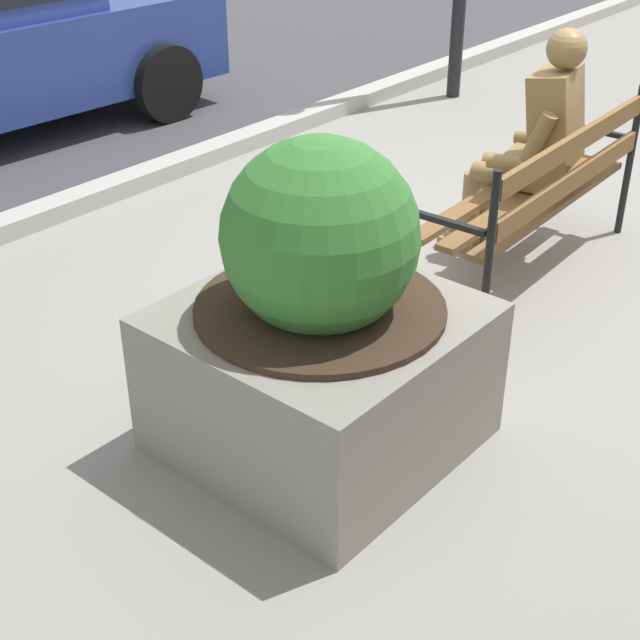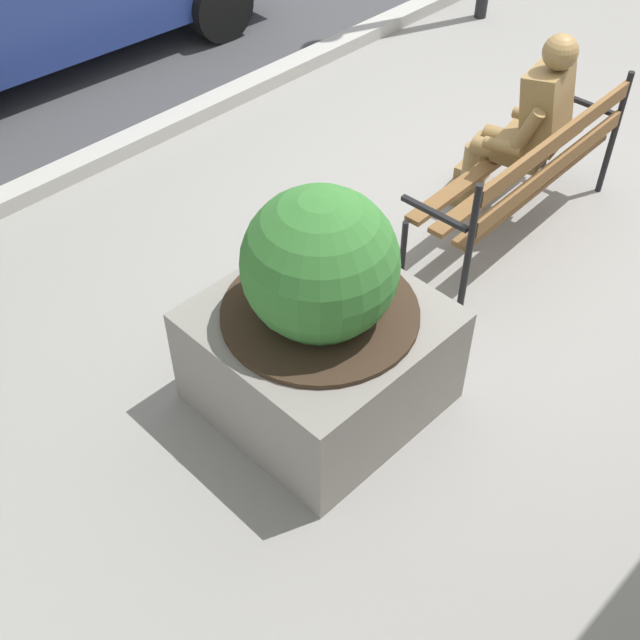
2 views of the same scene
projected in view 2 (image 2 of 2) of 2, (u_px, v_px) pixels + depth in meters
The scene contains 5 objects.
ground_plane at pixel (533, 237), 5.66m from camera, with size 80.00×80.00×0.00m, color gray.
curb_stone at pixel (254, 85), 7.08m from camera, with size 60.00×0.20×0.12m, color #B2AFA8.
park_bench at pixel (528, 170), 5.29m from camera, with size 1.82×0.60×0.95m.
bronze_statue_seated at pixel (521, 130), 5.41m from camera, with size 0.59×0.84×1.37m.
concrete_planter at pixel (320, 325), 4.23m from camera, with size 1.14×1.14×1.37m.
Camera 2 is at (-4.20, -2.10, 3.53)m, focal length 45.69 mm.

